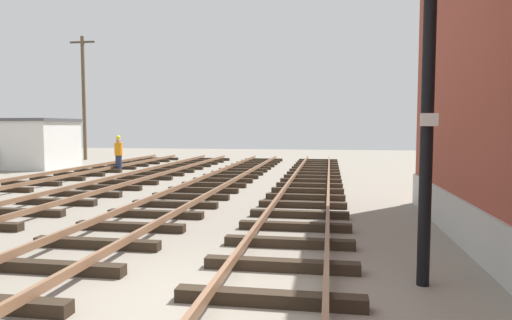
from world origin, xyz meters
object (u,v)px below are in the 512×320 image
at_px(signal_mast, 429,46).
at_px(track_worker_foreground, 119,154).
at_px(control_hut, 41,143).
at_px(utility_pole_far, 84,96).

height_order(signal_mast, track_worker_foreground, signal_mast).
height_order(control_hut, utility_pole_far, utility_pole_far).
relative_size(utility_pole_far, track_worker_foreground, 4.55).
relative_size(signal_mast, control_hut, 1.44).
height_order(signal_mast, utility_pole_far, utility_pole_far).
relative_size(signal_mast, utility_pole_far, 0.64).
distance_m(signal_mast, track_worker_foreground, 19.24).
xyz_separation_m(signal_mast, track_worker_foreground, (-11.99, 14.84, -2.51)).
xyz_separation_m(utility_pole_far, track_worker_foreground, (6.24, -7.65, -3.51)).
distance_m(signal_mast, control_hut, 23.88).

